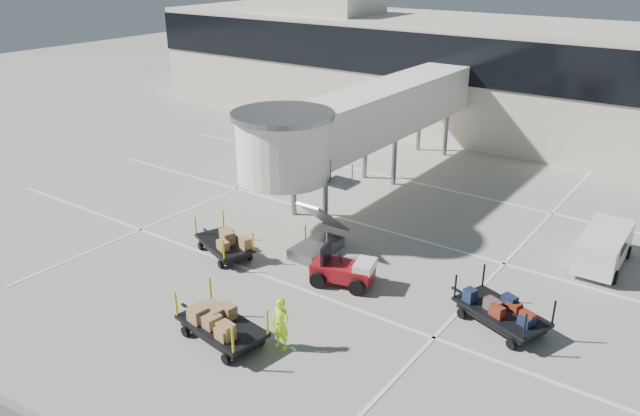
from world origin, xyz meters
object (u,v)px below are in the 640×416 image
at_px(baggage_tug, 344,271).
at_px(box_cart_near, 218,322).
at_px(belt_loader, 333,115).
at_px(suitcase_cart, 499,311).
at_px(box_cart_far, 223,244).
at_px(minivan, 604,245).
at_px(ground_worker, 281,324).

relative_size(baggage_tug, box_cart_near, 0.66).
bearing_deg(belt_loader, suitcase_cart, -53.46).
bearing_deg(box_cart_far, minivan, 53.45).
bearing_deg(box_cart_far, baggage_tug, 30.35).
distance_m(box_cart_far, minivan, 16.87).
height_order(ground_worker, belt_loader, belt_loader).
xyz_separation_m(box_cart_near, minivan, (9.75, 13.96, 0.31)).
bearing_deg(box_cart_near, belt_loader, 125.16).
bearing_deg(baggage_tug, box_cart_far, 174.74).
bearing_deg(ground_worker, belt_loader, 118.17).
bearing_deg(baggage_tug, suitcase_cart, -7.78).
bearing_deg(minivan, box_cart_near, -125.58).
relative_size(ground_worker, minivan, 0.45).
bearing_deg(belt_loader, ground_worker, -69.14).
relative_size(box_cart_far, ground_worker, 2.03).
height_order(suitcase_cart, ground_worker, ground_worker).
height_order(ground_worker, minivan, ground_worker).
relative_size(ground_worker, belt_loader, 0.44).
xyz_separation_m(box_cart_far, minivan, (14.22, 9.06, 0.40)).
bearing_deg(box_cart_far, ground_worker, -10.47).
height_order(suitcase_cart, minivan, suitcase_cart).
bearing_deg(minivan, belt_loader, 150.84).
bearing_deg(box_cart_far, box_cart_near, -26.71).
xyz_separation_m(baggage_tug, belt_loader, (-14.77, 20.60, 0.15)).
distance_m(box_cart_far, belt_loader, 23.32).
relative_size(suitcase_cart, box_cart_near, 1.00).
xyz_separation_m(box_cart_near, box_cart_far, (-4.47, 4.90, -0.09)).
relative_size(suitcase_cart, ground_worker, 2.20).
xyz_separation_m(box_cart_far, ground_worker, (6.64, -4.05, 0.40)).
distance_m(suitcase_cart, minivan, 7.58).
relative_size(box_cart_near, belt_loader, 0.97).
relative_size(box_cart_near, ground_worker, 2.20).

